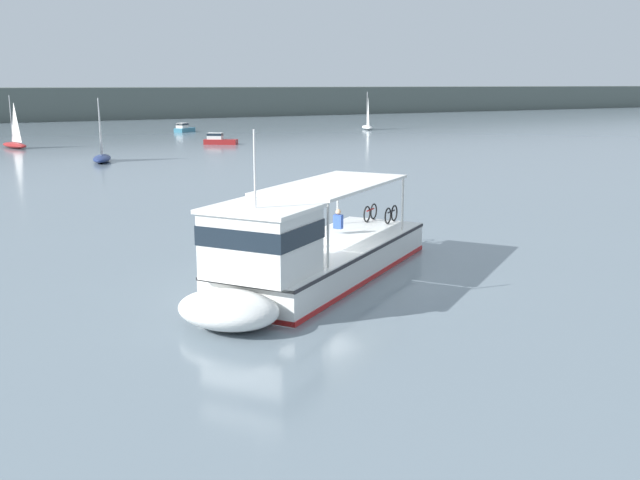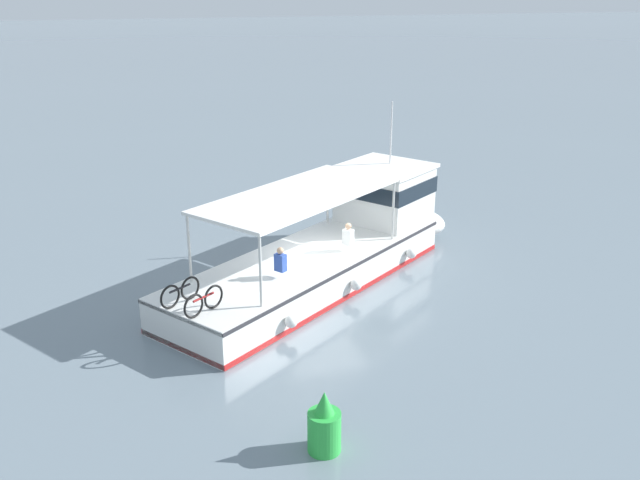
% 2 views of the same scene
% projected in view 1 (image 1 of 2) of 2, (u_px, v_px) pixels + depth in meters
% --- Properties ---
extents(ground_plane, '(400.00, 400.00, 0.00)m').
position_uv_depth(ground_plane, '(315.00, 276.00, 25.21)').
color(ground_plane, slate).
extents(ferry_main, '(12.32, 9.57, 5.32)m').
position_uv_depth(ferry_main, '(306.00, 257.00, 23.62)').
color(ferry_main, white).
rests_on(ferry_main, ground).
extents(sailboat_near_port, '(2.91, 4.99, 5.40)m').
position_uv_depth(sailboat_near_port, '(102.00, 156.00, 61.99)').
color(sailboat_near_port, navy).
rests_on(sailboat_near_port, ground).
extents(sailboat_horizon_east, '(2.62, 5.00, 5.40)m').
position_uv_depth(sailboat_horizon_east, '(15.00, 143.00, 75.36)').
color(sailboat_horizon_east, maroon).
rests_on(sailboat_horizon_east, ground).
extents(motorboat_mid_channel, '(3.61, 3.28, 1.26)m').
position_uv_depth(motorboat_mid_channel, '(184.00, 128.00, 100.53)').
color(motorboat_mid_channel, teal).
rests_on(motorboat_mid_channel, ground).
extents(sailboat_off_bow, '(3.34, 4.93, 5.40)m').
position_uv_depth(sailboat_off_bow, '(367.00, 126.00, 106.24)').
color(sailboat_off_bow, white).
rests_on(sailboat_off_bow, ground).
extents(motorboat_outer_anchorage, '(3.66, 3.21, 1.26)m').
position_uv_depth(motorboat_outer_anchorage, '(219.00, 139.00, 80.04)').
color(motorboat_outer_anchorage, maroon).
rests_on(motorboat_outer_anchorage, ground).
extents(channel_buoy, '(0.70, 0.70, 1.40)m').
position_uv_depth(channel_buoy, '(281.00, 218.00, 33.02)').
color(channel_buoy, green).
rests_on(channel_buoy, ground).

